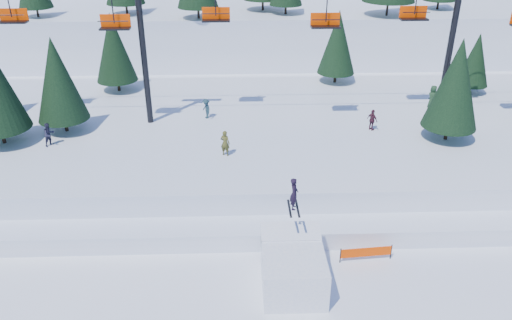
{
  "coord_description": "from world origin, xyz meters",
  "views": [
    {
      "loc": [
        -2.28,
        -17.19,
        16.96
      ],
      "look_at": [
        -1.45,
        6.0,
        5.2
      ],
      "focal_mm": 35.0,
      "sensor_mm": 36.0,
      "label": 1
    }
  ],
  "objects_px": {
    "banner_near": "(366,252)",
    "banner_far": "(459,229)",
    "chairlift": "(290,30)",
    "jump_kicker": "(293,267)"
  },
  "relations": [
    {
      "from": "chairlift",
      "to": "banner_near",
      "type": "distance_m",
      "value": 16.76
    },
    {
      "from": "jump_kicker",
      "to": "chairlift",
      "type": "relative_size",
      "value": 0.12
    },
    {
      "from": "chairlift",
      "to": "banner_far",
      "type": "relative_size",
      "value": 16.09
    },
    {
      "from": "jump_kicker",
      "to": "banner_near",
      "type": "distance_m",
      "value": 4.54
    },
    {
      "from": "chairlift",
      "to": "banner_near",
      "type": "xyz_separation_m",
      "value": [
        2.97,
        -13.97,
        -8.78
      ]
    },
    {
      "from": "chairlift",
      "to": "banner_far",
      "type": "distance_m",
      "value": 17.29
    },
    {
      "from": "banner_far",
      "to": "chairlift",
      "type": "bearing_deg",
      "value": 126.17
    },
    {
      "from": "banner_near",
      "to": "banner_far",
      "type": "relative_size",
      "value": 1.0
    },
    {
      "from": "jump_kicker",
      "to": "chairlift",
      "type": "distance_m",
      "value": 17.8
    },
    {
      "from": "banner_near",
      "to": "banner_far",
      "type": "height_order",
      "value": "same"
    }
  ]
}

